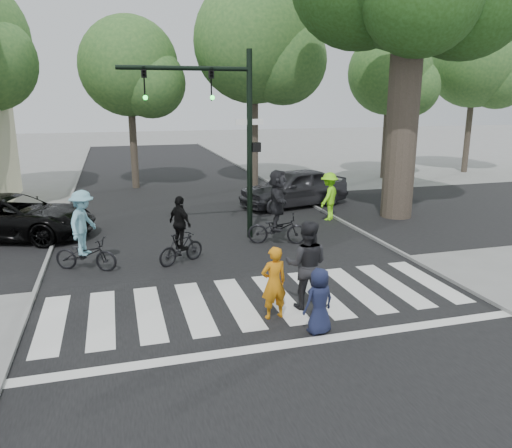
{
  "coord_description": "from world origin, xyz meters",
  "views": [
    {
      "loc": [
        -3.02,
        -9.32,
        4.59
      ],
      "look_at": [
        0.5,
        3.0,
        1.3
      ],
      "focal_mm": 35.0,
      "sensor_mm": 36.0,
      "label": 1
    }
  ],
  "objects_px": {
    "pedestrian_child": "(319,301)",
    "cyclist_mid": "(181,236)",
    "cyclist_left": "(84,236)",
    "car_suv": "(13,217)",
    "cyclist_right": "(277,211)",
    "pedestrian_woman": "(274,283)",
    "pedestrian_adult": "(307,265)",
    "traffic_signal": "(223,119)",
    "car_grey": "(294,188)"
  },
  "relations": [
    {
      "from": "pedestrian_child",
      "to": "car_grey",
      "type": "xyz_separation_m",
      "value": [
        3.62,
        11.29,
        0.13
      ]
    },
    {
      "from": "car_grey",
      "to": "car_suv",
      "type": "bearing_deg",
      "value": -92.19
    },
    {
      "from": "pedestrian_woman",
      "to": "car_suv",
      "type": "height_order",
      "value": "pedestrian_woman"
    },
    {
      "from": "pedestrian_adult",
      "to": "pedestrian_woman",
      "type": "bearing_deg",
      "value": 44.99
    },
    {
      "from": "cyclist_left",
      "to": "car_suv",
      "type": "relative_size",
      "value": 0.42
    },
    {
      "from": "pedestrian_child",
      "to": "cyclist_right",
      "type": "xyz_separation_m",
      "value": [
        1.17,
        6.14,
        0.39
      ]
    },
    {
      "from": "pedestrian_child",
      "to": "car_suv",
      "type": "bearing_deg",
      "value": -67.19
    },
    {
      "from": "traffic_signal",
      "to": "pedestrian_adult",
      "type": "distance_m",
      "value": 6.55
    },
    {
      "from": "pedestrian_child",
      "to": "pedestrian_adult",
      "type": "distance_m",
      "value": 1.3
    },
    {
      "from": "cyclist_left",
      "to": "cyclist_right",
      "type": "height_order",
      "value": "cyclist_right"
    },
    {
      "from": "pedestrian_child",
      "to": "cyclist_left",
      "type": "bearing_deg",
      "value": -62.95
    },
    {
      "from": "pedestrian_child",
      "to": "pedestrian_adult",
      "type": "bearing_deg",
      "value": -114.54
    },
    {
      "from": "pedestrian_woman",
      "to": "pedestrian_adult",
      "type": "height_order",
      "value": "pedestrian_adult"
    },
    {
      "from": "cyclist_mid",
      "to": "pedestrian_child",
      "type": "bearing_deg",
      "value": -67.81
    },
    {
      "from": "pedestrian_adult",
      "to": "cyclist_mid",
      "type": "xyz_separation_m",
      "value": [
        -2.27,
        3.79,
        -0.2
      ]
    },
    {
      "from": "pedestrian_woman",
      "to": "cyclist_right",
      "type": "distance_m",
      "value": 5.54
    },
    {
      "from": "pedestrian_child",
      "to": "cyclist_mid",
      "type": "height_order",
      "value": "cyclist_mid"
    },
    {
      "from": "pedestrian_child",
      "to": "cyclist_mid",
      "type": "distance_m",
      "value": 5.43
    },
    {
      "from": "cyclist_mid",
      "to": "car_suv",
      "type": "distance_m",
      "value": 6.48
    },
    {
      "from": "pedestrian_woman",
      "to": "car_suv",
      "type": "bearing_deg",
      "value": -60.18
    },
    {
      "from": "traffic_signal",
      "to": "cyclist_left",
      "type": "bearing_deg",
      "value": -155.69
    },
    {
      "from": "pedestrian_woman",
      "to": "cyclist_mid",
      "type": "distance_m",
      "value": 4.35
    },
    {
      "from": "pedestrian_woman",
      "to": "car_grey",
      "type": "bearing_deg",
      "value": -120.19
    },
    {
      "from": "traffic_signal",
      "to": "car_grey",
      "type": "relative_size",
      "value": 1.26
    },
    {
      "from": "pedestrian_adult",
      "to": "cyclist_left",
      "type": "distance_m",
      "value": 6.21
    },
    {
      "from": "car_suv",
      "to": "car_grey",
      "type": "relative_size",
      "value": 1.1
    },
    {
      "from": "pedestrian_adult",
      "to": "car_suv",
      "type": "xyz_separation_m",
      "value": [
        -7.25,
        7.93,
        -0.27
      ]
    },
    {
      "from": "pedestrian_child",
      "to": "pedestrian_adult",
      "type": "xyz_separation_m",
      "value": [
        0.22,
        1.24,
        0.32
      ]
    },
    {
      "from": "pedestrian_woman",
      "to": "car_grey",
      "type": "xyz_separation_m",
      "value": [
        4.26,
        10.39,
        0.02
      ]
    },
    {
      "from": "traffic_signal",
      "to": "car_grey",
      "type": "height_order",
      "value": "traffic_signal"
    },
    {
      "from": "pedestrian_child",
      "to": "cyclist_right",
      "type": "height_order",
      "value": "cyclist_right"
    },
    {
      "from": "pedestrian_woman",
      "to": "pedestrian_adult",
      "type": "distance_m",
      "value": 0.95
    },
    {
      "from": "cyclist_right",
      "to": "car_grey",
      "type": "distance_m",
      "value": 5.72
    },
    {
      "from": "pedestrian_woman",
      "to": "cyclist_left",
      "type": "distance_m",
      "value": 5.81
    },
    {
      "from": "pedestrian_adult",
      "to": "car_suv",
      "type": "bearing_deg",
      "value": -23.79
    },
    {
      "from": "cyclist_left",
      "to": "pedestrian_woman",
      "type": "bearing_deg",
      "value": -47.09
    },
    {
      "from": "cyclist_right",
      "to": "pedestrian_woman",
      "type": "bearing_deg",
      "value": -109.11
    },
    {
      "from": "pedestrian_woman",
      "to": "pedestrian_child",
      "type": "relative_size",
      "value": 1.17
    },
    {
      "from": "cyclist_left",
      "to": "car_grey",
      "type": "xyz_separation_m",
      "value": [
        8.22,
        6.14,
        -0.15
      ]
    },
    {
      "from": "pedestrian_adult",
      "to": "car_grey",
      "type": "height_order",
      "value": "pedestrian_adult"
    },
    {
      "from": "cyclist_mid",
      "to": "pedestrian_adult",
      "type": "bearing_deg",
      "value": -59.12
    },
    {
      "from": "cyclist_right",
      "to": "cyclist_mid",
      "type": "bearing_deg",
      "value": -160.96
    },
    {
      "from": "cyclist_left",
      "to": "car_grey",
      "type": "bearing_deg",
      "value": 36.75
    },
    {
      "from": "pedestrian_child",
      "to": "car_suv",
      "type": "xyz_separation_m",
      "value": [
        -7.03,
        9.17,
        0.05
      ]
    },
    {
      "from": "cyclist_mid",
      "to": "traffic_signal",
      "type": "bearing_deg",
      "value": 50.16
    },
    {
      "from": "car_grey",
      "to": "cyclist_mid",
      "type": "bearing_deg",
      "value": -55.61
    },
    {
      "from": "traffic_signal",
      "to": "pedestrian_woman",
      "type": "xyz_separation_m",
      "value": [
        -0.32,
        -6.18,
        -3.11
      ]
    },
    {
      "from": "traffic_signal",
      "to": "car_suv",
      "type": "xyz_separation_m",
      "value": [
        -6.7,
        2.08,
        -3.17
      ]
    },
    {
      "from": "car_suv",
      "to": "traffic_signal",
      "type": "bearing_deg",
      "value": -88.29
    },
    {
      "from": "car_suv",
      "to": "pedestrian_child",
      "type": "bearing_deg",
      "value": -123.57
    }
  ]
}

